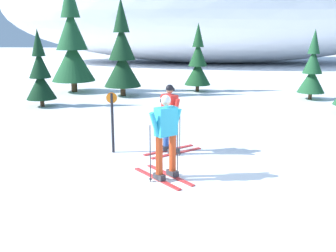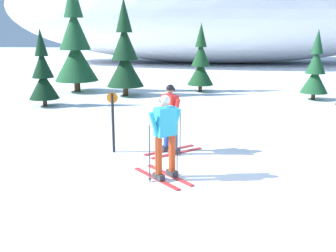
# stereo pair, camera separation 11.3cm
# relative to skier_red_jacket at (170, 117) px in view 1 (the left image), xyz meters

# --- Properties ---
(ground_plane) EXTENTS (120.00, 120.00, 0.00)m
(ground_plane) POSITION_rel_skier_red_jacket_xyz_m (1.63, -1.37, -0.95)
(ground_plane) COLOR white
(skier_red_jacket) EXTENTS (1.49, 1.34, 1.80)m
(skier_red_jacket) POSITION_rel_skier_red_jacket_xyz_m (0.00, 0.00, 0.00)
(skier_red_jacket) COLOR red
(skier_red_jacket) RESTS_ON ground
(skier_cyan_jacket) EXTENTS (1.40, 1.50, 1.84)m
(skier_cyan_jacket) POSITION_rel_skier_red_jacket_xyz_m (0.03, -1.86, 0.03)
(skier_cyan_jacket) COLOR red
(skier_cyan_jacket) RESTS_ON ground
(pine_tree_far_left) EXTENTS (1.23, 1.23, 3.18)m
(pine_tree_far_left) POSITION_rel_skier_red_jacket_xyz_m (-5.74, 6.04, 0.38)
(pine_tree_far_left) COLOR #47301E
(pine_tree_far_left) RESTS_ON ground
(pine_tree_left) EXTENTS (2.19, 2.19, 5.67)m
(pine_tree_left) POSITION_rel_skier_red_jacket_xyz_m (-5.58, 10.04, 1.42)
(pine_tree_left) COLOR #47301E
(pine_tree_left) RESTS_ON ground
(pine_tree_center_left) EXTENTS (1.77, 1.77, 4.58)m
(pine_tree_center_left) POSITION_rel_skier_red_jacket_xyz_m (-2.85, 8.98, 0.96)
(pine_tree_center_left) COLOR #47301E
(pine_tree_center_left) RESTS_ON ground
(pine_tree_center) EXTENTS (1.34, 1.34, 3.47)m
(pine_tree_center) POSITION_rel_skier_red_jacket_xyz_m (0.76, 10.60, 0.50)
(pine_tree_center) COLOR #47301E
(pine_tree_center) RESTS_ON ground
(pine_tree_center_right) EXTENTS (1.22, 1.22, 3.17)m
(pine_tree_center_right) POSITION_rel_skier_red_jacket_xyz_m (5.93, 8.55, 0.37)
(pine_tree_center_right) COLOR #47301E
(pine_tree_center_right) RESTS_ON ground
(snow_ridge_background) EXTENTS (40.87, 16.85, 10.58)m
(snow_ridge_background) POSITION_rel_skier_red_jacket_xyz_m (2.57, 28.67, 4.33)
(snow_ridge_background) COLOR white
(snow_ridge_background) RESTS_ON ground
(trail_marker_post) EXTENTS (0.28, 0.07, 1.59)m
(trail_marker_post) POSITION_rel_skier_red_jacket_xyz_m (-1.49, -0.06, -0.06)
(trail_marker_post) COLOR black
(trail_marker_post) RESTS_ON ground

